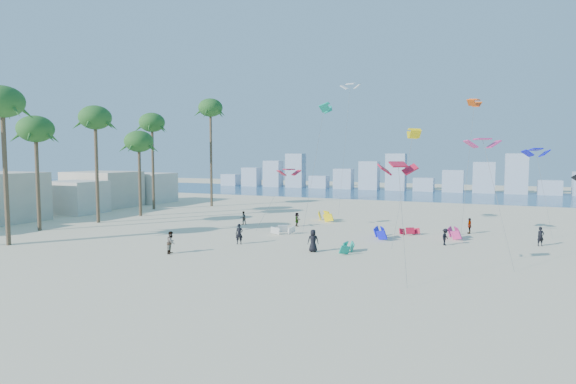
% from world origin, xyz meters
% --- Properties ---
extents(ground, '(220.00, 220.00, 0.00)m').
position_xyz_m(ground, '(0.00, 0.00, 0.00)').
color(ground, beige).
rests_on(ground, ground).
extents(ocean, '(220.00, 220.00, 0.00)m').
position_xyz_m(ocean, '(0.00, 72.00, 0.01)').
color(ocean, navy).
rests_on(ocean, ground).
extents(kitesurfer_near, '(0.79, 0.66, 1.87)m').
position_xyz_m(kitesurfer_near, '(0.39, 10.74, 0.93)').
color(kitesurfer_near, black).
rests_on(kitesurfer_near, ground).
extents(kitesurfer_mid, '(0.92, 1.06, 1.86)m').
position_xyz_m(kitesurfer_mid, '(-2.77, 4.85, 0.93)').
color(kitesurfer_mid, gray).
rests_on(kitesurfer_mid, ground).
extents(kitesurfers_far, '(31.69, 16.14, 1.91)m').
position_xyz_m(kitesurfers_far, '(9.45, 18.93, 0.83)').
color(kitesurfers_far, black).
rests_on(kitesurfers_far, ground).
extents(grounded_kites, '(19.22, 20.77, 1.10)m').
position_xyz_m(grounded_kites, '(9.57, 21.18, 0.48)').
color(grounded_kites, white).
rests_on(grounded_kites, ground).
extents(flying_kites, '(31.35, 36.07, 18.57)m').
position_xyz_m(flying_kites, '(14.19, 21.59, 10.95)').
color(flying_kites, red).
rests_on(flying_kites, ground).
extents(palm_row, '(10.20, 44.80, 16.95)m').
position_xyz_m(palm_row, '(-21.95, 16.17, 12.20)').
color(palm_row, brown).
rests_on(palm_row, ground).
extents(beachfront_buildings, '(11.50, 43.00, 6.00)m').
position_xyz_m(beachfront_buildings, '(-33.69, 20.82, 2.67)').
color(beachfront_buildings, beige).
rests_on(beachfront_buildings, ground).
extents(distant_skyline, '(85.00, 3.00, 8.40)m').
position_xyz_m(distant_skyline, '(-1.19, 82.00, 3.09)').
color(distant_skyline, '#9EADBF').
rests_on(distant_skyline, ground).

